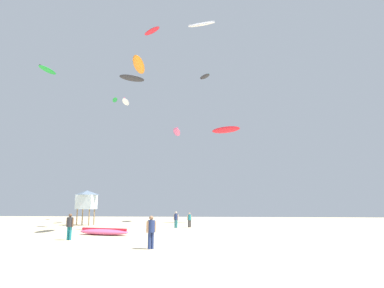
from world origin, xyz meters
name	(u,v)px	position (x,y,z in m)	size (l,w,h in m)	color
ground_plane	(135,267)	(0.00, 0.00, 0.00)	(120.00, 120.00, 0.00)	beige
person_foreground	(151,229)	(-0.64, 5.28, 1.01)	(0.43, 0.45, 1.73)	navy
person_midground	(189,219)	(-0.79, 23.97, 0.90)	(0.46, 0.35, 1.55)	black
person_left	(176,218)	(-2.08, 22.81, 0.98)	(0.54, 0.38, 1.69)	teal
person_right	(70,225)	(-7.19, 9.33, 1.02)	(0.56, 0.39, 1.74)	teal
kite_grounded_near	(104,232)	(-6.35, 13.46, 0.26)	(4.68, 2.43, 0.57)	#E5598C
lifeguard_tower	(87,199)	(-13.72, 26.65, 3.05)	(2.30, 2.30, 4.15)	#8C704C
kite_aloft_0	(177,132)	(-4.20, 36.07, 13.36)	(2.17, 4.60, 1.08)	#E5598C
kite_aloft_1	(132,78)	(-10.35, 32.43, 20.82)	(3.74, 2.98, 0.91)	#2D2D33
kite_aloft_2	(226,130)	(3.25, 33.20, 12.83)	(4.43, 3.02, 0.99)	red
kite_aloft_3	(47,70)	(-21.40, 28.63, 21.02)	(1.59, 3.43, 0.51)	green
kite_aloft_4	(201,24)	(1.15, 17.23, 19.85)	(2.89, 1.34, 0.65)	white
kite_aloft_5	(152,31)	(-4.80, 21.31, 21.80)	(2.47, 2.20, 0.29)	red
kite_aloft_6	(139,65)	(-4.51, 15.41, 15.07)	(1.89, 4.13, 0.77)	orange
kite_aloft_7	(205,77)	(0.16, 35.87, 22.00)	(2.08, 2.29, 0.54)	#2D2D33
kite_aloft_8	(126,102)	(-10.48, 30.26, 16.48)	(1.35, 3.17, 0.37)	white
kite_aloft_9	(115,100)	(-16.15, 41.62, 20.68)	(1.92, 2.80, 0.34)	green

